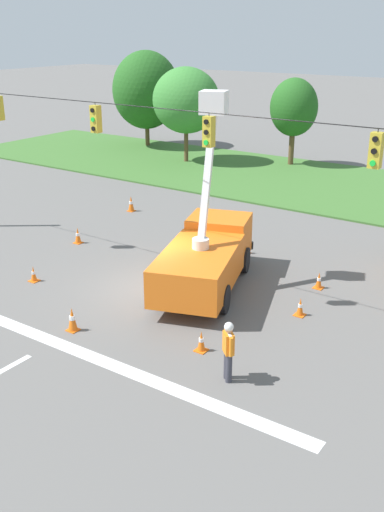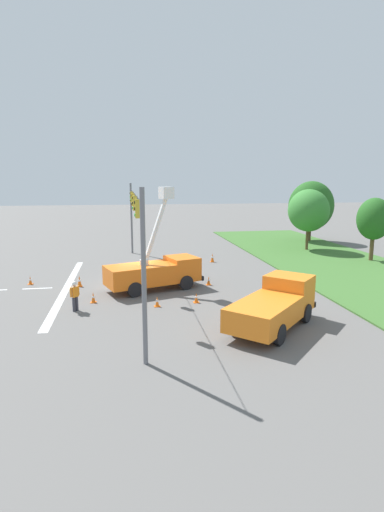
{
  "view_description": "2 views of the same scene",
  "coord_description": "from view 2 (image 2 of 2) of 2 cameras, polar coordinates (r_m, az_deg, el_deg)",
  "views": [
    {
      "loc": [
        12.71,
        -15.9,
        9.14
      ],
      "look_at": [
        1.31,
        0.72,
        1.35
      ],
      "focal_mm": 42.0,
      "sensor_mm": 36.0,
      "label": 1
    },
    {
      "loc": [
        28.48,
        -0.67,
        7.43
      ],
      "look_at": [
        2.05,
        3.78,
        2.37
      ],
      "focal_mm": 28.0,
      "sensor_mm": 36.0,
      "label": 2
    }
  ],
  "objects": [
    {
      "name": "ground_plane",
      "position": [
        29.44,
        -7.97,
        -4.03
      ],
      "size": [
        200.0,
        200.0,
        0.0
      ],
      "primitive_type": "plane",
      "color": "#605E5B"
    },
    {
      "name": "grass_verge",
      "position": [
        34.84,
        23.14,
        -2.41
      ],
      "size": [
        56.0,
        12.0,
        0.1
      ],
      "primitive_type": "cube",
      "color": "#3D6B2D",
      "rests_on": "ground"
    },
    {
      "name": "lane_markings",
      "position": [
        29.98,
        -20.24,
        -4.32
      ],
      "size": [
        17.6,
        15.25,
        0.01
      ],
      "color": "silver",
      "rests_on": "ground"
    },
    {
      "name": "signal_gantry",
      "position": [
        28.61,
        -8.21,
        4.87
      ],
      "size": [
        26.2,
        0.33,
        7.2
      ],
      "color": "slate",
      "rests_on": "ground"
    },
    {
      "name": "tree_far_west",
      "position": [
        51.36,
        16.65,
        6.88
      ],
      "size": [
        5.07,
        5.53,
        7.4
      ],
      "color": "brown",
      "rests_on": "ground"
    },
    {
      "name": "tree_west",
      "position": [
        44.52,
        16.31,
        6.26
      ],
      "size": [
        4.82,
        4.23,
        6.56
      ],
      "color": "brown",
      "rests_on": "ground"
    },
    {
      "name": "tree_centre",
      "position": [
        40.52,
        24.57,
        4.82
      ],
      "size": [
        3.28,
        2.99,
        5.92
      ],
      "color": "brown",
      "rests_on": "ground"
    },
    {
      "name": "utility_truck_bucket_lift",
      "position": [
        27.68,
        -5.27,
        -2.05
      ],
      "size": [
        4.42,
        7.01,
        7.03
      ],
      "color": "orange",
      "rests_on": "ground"
    },
    {
      "name": "utility_truck_support_near",
      "position": [
        21.04,
        11.78,
        -6.83
      ],
      "size": [
        6.26,
        6.19,
        2.36
      ],
      "color": "orange",
      "rests_on": "ground"
    },
    {
      "name": "road_worker",
      "position": [
        24.04,
        -16.4,
        -5.26
      ],
      "size": [
        0.5,
        0.48,
        1.77
      ],
      "color": "#383842",
      "rests_on": "ground"
    },
    {
      "name": "traffic_cone_foreground_left",
      "position": [
        24.15,
        -5.0,
        -6.51
      ],
      "size": [
        0.36,
        0.36,
        0.63
      ],
      "color": "orange",
      "rests_on": "ground"
    },
    {
      "name": "traffic_cone_foreground_right",
      "position": [
        28.93,
        2.39,
        -3.54
      ],
      "size": [
        0.36,
        0.36,
        0.66
      ],
      "color": "orange",
      "rests_on": "ground"
    },
    {
      "name": "traffic_cone_mid_left",
      "position": [
        33.43,
        -11.62,
        -1.86
      ],
      "size": [
        0.36,
        0.36,
        0.61
      ],
      "color": "orange",
      "rests_on": "ground"
    },
    {
      "name": "traffic_cone_mid_right",
      "position": [
        29.59,
        -15.79,
        -3.47
      ],
      "size": [
        0.36,
        0.36,
        0.79
      ],
      "color": "orange",
      "rests_on": "ground"
    },
    {
      "name": "traffic_cone_near_bucket",
      "position": [
        31.39,
        -22.1,
        -3.25
      ],
      "size": [
        0.36,
        0.36,
        0.62
      ],
      "color": "orange",
      "rests_on": "ground"
    },
    {
      "name": "traffic_cone_lane_edge_a",
      "position": [
        25.55,
        -13.93,
        -5.8
      ],
      "size": [
        0.36,
        0.36,
        0.65
      ],
      "color": "orange",
      "rests_on": "ground"
    },
    {
      "name": "traffic_cone_lane_edge_b",
      "position": [
        35.12,
        -4.91,
        -0.96
      ],
      "size": [
        0.36,
        0.36,
        0.72
      ],
      "color": "orange",
      "rests_on": "ground"
    },
    {
      "name": "traffic_cone_far_left",
      "position": [
        37.05,
        2.93,
        -0.24
      ],
      "size": [
        0.36,
        0.36,
        0.81
      ],
      "color": "orange",
      "rests_on": "ground"
    },
    {
      "name": "traffic_cone_far_right",
      "position": [
        24.82,
        0.61,
        -6.0
      ],
      "size": [
        0.36,
        0.36,
        0.63
      ],
      "color": "orange",
      "rests_on": "ground"
    }
  ]
}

